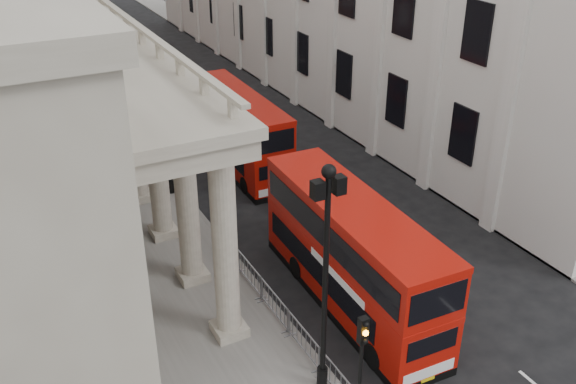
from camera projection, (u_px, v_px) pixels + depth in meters
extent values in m
cube|color=slate|center=(86.00, 137.00, 41.23)|extent=(6.00, 140.00, 0.12)
cube|color=slate|center=(310.00, 98.00, 47.99)|extent=(3.00, 140.00, 0.12)
cube|color=slate|center=(132.00, 129.00, 42.44)|extent=(0.20, 140.00, 0.14)
cylinder|color=black|center=(322.00, 377.00, 21.58)|extent=(0.36, 0.36, 0.80)
cylinder|color=black|center=(325.00, 290.00, 19.91)|extent=(0.18, 0.18, 8.00)
sphere|color=black|center=(329.00, 171.00, 18.01)|extent=(0.44, 0.44, 0.44)
cube|color=black|center=(339.00, 185.00, 18.38)|extent=(0.35, 0.35, 0.55)
cube|color=black|center=(318.00, 190.00, 18.09)|extent=(0.35, 0.35, 0.55)
cylinder|color=black|center=(171.00, 186.00, 34.15)|extent=(0.36, 0.36, 0.80)
cylinder|color=black|center=(165.00, 122.00, 32.48)|extent=(0.18, 0.18, 8.00)
sphere|color=black|center=(157.00, 42.00, 30.57)|extent=(0.44, 0.44, 0.44)
cube|color=black|center=(165.00, 51.00, 30.95)|extent=(0.35, 0.35, 0.55)
cube|color=black|center=(151.00, 53.00, 30.66)|extent=(0.35, 0.35, 0.55)
cylinder|color=black|center=(101.00, 97.00, 46.72)|extent=(0.36, 0.36, 0.80)
cylinder|color=black|center=(94.00, 48.00, 45.04)|extent=(0.18, 0.18, 8.00)
cube|color=black|center=(363.00, 330.00, 18.45)|extent=(0.28, 0.22, 0.90)
sphere|color=black|center=(366.00, 325.00, 18.21)|extent=(0.18, 0.18, 0.18)
sphere|color=orange|center=(366.00, 333.00, 18.35)|extent=(0.18, 0.18, 0.18)
sphere|color=black|center=(365.00, 341.00, 18.49)|extent=(0.18, 0.18, 0.18)
cube|color=gray|center=(338.00, 383.00, 21.14)|extent=(0.50, 2.30, 1.10)
cube|color=gray|center=(304.00, 341.00, 22.99)|extent=(0.50, 2.30, 1.10)
cube|color=gray|center=(275.00, 305.00, 24.83)|extent=(0.50, 2.30, 1.10)
cube|color=gray|center=(249.00, 274.00, 26.68)|extent=(0.50, 2.30, 1.10)
cube|color=#AB1007|center=(351.00, 274.00, 25.47)|extent=(2.84, 10.54, 1.99)
cube|color=#AB1007|center=(353.00, 230.00, 24.51)|extent=(2.84, 10.54, 1.74)
cube|color=#AB1007|center=(354.00, 207.00, 24.05)|extent=(2.88, 10.58, 0.25)
cube|color=black|center=(349.00, 298.00, 26.01)|extent=(2.86, 10.54, 0.35)
cube|color=black|center=(351.00, 269.00, 25.36)|extent=(2.83, 8.55, 1.00)
cube|color=black|center=(353.00, 227.00, 24.47)|extent=(2.88, 9.94, 1.10)
cube|color=white|center=(428.00, 372.00, 21.63)|extent=(2.09, 0.13, 0.45)
cube|color=yellow|center=(428.00, 379.00, 21.77)|extent=(0.55, 0.06, 0.13)
cylinder|color=black|center=(375.00, 356.00, 22.53)|extent=(0.35, 1.01, 1.00)
cylinder|color=black|center=(427.00, 338.00, 23.39)|extent=(0.35, 1.01, 1.00)
cylinder|color=black|center=(298.00, 267.00, 27.38)|extent=(0.35, 1.01, 1.00)
cylinder|color=black|center=(344.00, 255.00, 28.24)|extent=(0.35, 1.01, 1.00)
cube|color=#B21108|center=(239.00, 145.00, 37.07)|extent=(2.54, 9.95, 1.89)
cube|color=#B21108|center=(238.00, 113.00, 36.16)|extent=(2.54, 9.95, 1.65)
cube|color=#B21108|center=(237.00, 97.00, 35.72)|extent=(2.58, 9.99, 0.24)
cube|color=black|center=(240.00, 162.00, 37.59)|extent=(2.56, 9.95, 0.33)
cube|color=black|center=(239.00, 141.00, 36.96)|extent=(2.56, 8.07, 0.94)
cube|color=black|center=(238.00, 111.00, 36.12)|extent=(2.58, 9.39, 1.04)
cube|color=white|center=(276.00, 190.00, 33.46)|extent=(1.98, 0.09, 0.42)
cube|color=yellow|center=(276.00, 196.00, 33.59)|extent=(0.52, 0.05, 0.12)
cylinder|color=black|center=(246.00, 185.00, 34.29)|extent=(0.32, 0.95, 0.94)
cylinder|color=black|center=(282.00, 177.00, 35.13)|extent=(0.32, 0.95, 0.94)
cylinder|color=black|center=(209.00, 147.00, 38.85)|extent=(0.32, 0.95, 0.94)
cylinder|color=black|center=(241.00, 140.00, 39.70)|extent=(0.32, 0.95, 0.94)
imported|color=black|center=(122.00, 211.00, 30.88)|extent=(0.63, 0.45, 1.61)
imported|color=black|center=(121.00, 191.00, 32.72)|extent=(0.90, 0.76, 1.62)
imported|color=black|center=(99.00, 164.00, 35.31)|extent=(0.91, 0.62, 1.80)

